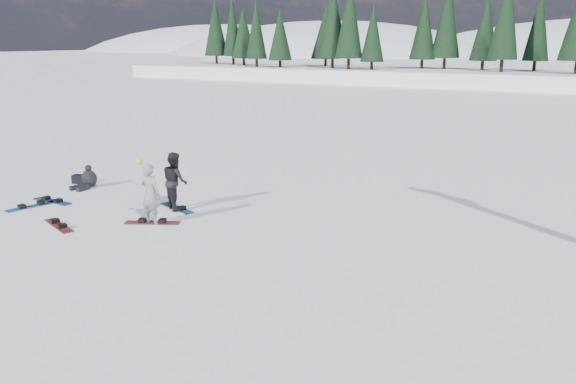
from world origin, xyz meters
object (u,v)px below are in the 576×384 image
(seated_rider, at_px, (88,179))
(gear_bag, at_px, (80,179))
(snowboarder_woman, at_px, (150,193))
(snowboard_loose_b, at_px, (59,226))
(snowboard_loose_a, at_px, (32,206))
(snowboarder_man, at_px, (175,181))
(snowboard_loose_c, at_px, (52,201))

(seated_rider, distance_m, gear_bag, 0.76)
(snowboarder_woman, relative_size, seated_rider, 1.93)
(snowboarder_woman, distance_m, snowboard_loose_b, 2.60)
(snowboarder_woman, height_order, snowboard_loose_a, snowboarder_woman)
(snowboarder_woman, bearing_deg, gear_bag, -22.71)
(snowboarder_man, xyz_separation_m, seated_rider, (-4.20, 0.56, -0.55))
(seated_rider, bearing_deg, snowboarder_man, -2.02)
(snowboarder_woman, height_order, snowboarder_man, snowboarder_woman)
(snowboard_loose_c, bearing_deg, seated_rider, 102.92)
(snowboarder_woman, height_order, seated_rider, snowboarder_woman)
(snowboarder_man, bearing_deg, snowboarder_woman, 133.95)
(seated_rider, bearing_deg, snowboard_loose_a, -78.25)
(snowboard_loose_a, height_order, snowboard_loose_c, same)
(snowboarder_man, relative_size, snowboard_loose_a, 1.13)
(snowboarder_woman, xyz_separation_m, snowboard_loose_c, (-4.16, 0.18, -0.83))
(snowboard_loose_b, bearing_deg, snowboarder_woman, 54.70)
(snowboard_loose_a, distance_m, snowboard_loose_c, 0.68)
(snowboarder_woman, distance_m, snowboarder_man, 1.44)
(snowboard_loose_a, relative_size, snowboard_loose_c, 1.00)
(seated_rider, distance_m, snowboard_loose_a, 2.49)
(seated_rider, relative_size, gear_bag, 2.08)
(snowboard_loose_a, bearing_deg, gear_bag, 34.79)
(snowboarder_woman, height_order, snowboard_loose_b, snowboarder_woman)
(snowboarder_man, distance_m, seated_rider, 4.27)
(gear_bag, bearing_deg, snowboarder_woman, -23.10)
(snowboard_loose_a, height_order, snowboard_loose_b, same)
(snowboarder_woman, relative_size, snowboard_loose_a, 1.21)
(snowboard_loose_b, bearing_deg, snowboarder_man, 78.91)
(snowboarder_woman, relative_size, snowboard_loose_b, 1.21)
(snowboard_loose_c, bearing_deg, snowboarder_woman, -0.50)
(snowboard_loose_a, xyz_separation_m, snowboard_loose_b, (2.18, -0.87, 0.00))
(snowboard_loose_c, bearing_deg, gear_bag, 119.19)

